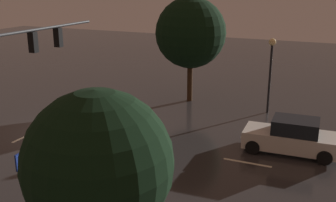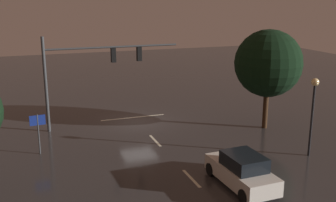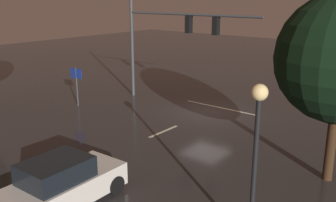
# 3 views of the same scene
# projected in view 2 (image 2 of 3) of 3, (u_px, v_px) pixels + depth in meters

# --- Properties ---
(ground_plane) EXTENTS (80.00, 80.00, 0.00)m
(ground_plane) POSITION_uv_depth(u_px,v_px,m) (138.00, 123.00, 29.98)
(ground_plane) COLOR #2D2B2B
(traffic_signal_assembly) EXTENTS (9.48, 0.47, 6.52)m
(traffic_signal_assembly) POSITION_uv_depth(u_px,v_px,m) (91.00, 65.00, 28.09)
(traffic_signal_assembly) COLOR #383A3D
(traffic_signal_assembly) RESTS_ON ground_plane
(lane_dash_far) EXTENTS (0.16, 2.20, 0.01)m
(lane_dash_far) POSITION_uv_depth(u_px,v_px,m) (155.00, 141.00, 26.34)
(lane_dash_far) COLOR beige
(lane_dash_far) RESTS_ON ground_plane
(lane_dash_mid) EXTENTS (0.16, 2.20, 0.01)m
(lane_dash_mid) POSITION_uv_depth(u_px,v_px,m) (191.00, 178.00, 20.87)
(lane_dash_mid) COLOR beige
(lane_dash_mid) RESTS_ON ground_plane
(stop_bar) EXTENTS (5.00, 0.16, 0.01)m
(stop_bar) POSITION_uv_depth(u_px,v_px,m) (133.00, 117.00, 31.35)
(stop_bar) COLOR beige
(stop_bar) RESTS_ON ground_plane
(car_approaching) EXTENTS (2.05, 4.43, 1.70)m
(car_approaching) POSITION_uv_depth(u_px,v_px,m) (242.00, 171.00, 19.87)
(car_approaching) COLOR silver
(car_approaching) RESTS_ON ground_plane
(street_lamp_left_kerb) EXTENTS (0.44, 0.44, 4.62)m
(street_lamp_left_kerb) POSITION_uv_depth(u_px,v_px,m) (313.00, 102.00, 23.08)
(street_lamp_left_kerb) COLOR black
(street_lamp_left_kerb) RESTS_ON ground_plane
(route_sign) EXTENTS (0.90, 0.14, 2.44)m
(route_sign) POSITION_uv_depth(u_px,v_px,m) (38.00, 126.00, 23.70)
(route_sign) COLOR #383A3D
(route_sign) RESTS_ON ground_plane
(tree_left_near) EXTENTS (4.64, 4.64, 6.95)m
(tree_left_near) POSITION_uv_depth(u_px,v_px,m) (268.00, 63.00, 27.78)
(tree_left_near) COLOR #382314
(tree_left_near) RESTS_ON ground_plane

